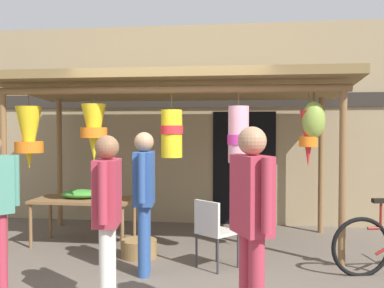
{
  "coord_description": "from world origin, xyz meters",
  "views": [
    {
      "loc": [
        1.05,
        -5.46,
        1.72
      ],
      "look_at": [
        0.17,
        1.1,
        1.48
      ],
      "focal_mm": 42.81,
      "sensor_mm": 36.0,
      "label": 1
    }
  ],
  "objects_px": {
    "display_table": "(84,203)",
    "customer_foreground": "(252,213)",
    "flower_heap_on_table": "(81,194)",
    "shopper_by_bananas": "(144,191)",
    "folding_chair": "(213,228)",
    "wicker_basket_by_table": "(139,248)",
    "vendor_in_orange": "(107,208)"
  },
  "relations": [
    {
      "from": "folding_chair",
      "to": "shopper_by_bananas",
      "type": "xyz_separation_m",
      "value": [
        -0.77,
        -0.32,
        0.48
      ]
    },
    {
      "from": "folding_chair",
      "to": "shopper_by_bananas",
      "type": "bearing_deg",
      "value": -157.49
    },
    {
      "from": "wicker_basket_by_table",
      "to": "display_table",
      "type": "bearing_deg",
      "value": 149.7
    },
    {
      "from": "flower_heap_on_table",
      "to": "vendor_in_orange",
      "type": "bearing_deg",
      "value": -63.49
    },
    {
      "from": "folding_chair",
      "to": "vendor_in_orange",
      "type": "xyz_separation_m",
      "value": [
        -0.86,
        -1.41,
        0.47
      ]
    },
    {
      "from": "wicker_basket_by_table",
      "to": "shopper_by_bananas",
      "type": "bearing_deg",
      "value": -70.65
    },
    {
      "from": "display_table",
      "to": "customer_foreground",
      "type": "relative_size",
      "value": 0.84
    },
    {
      "from": "folding_chair",
      "to": "shopper_by_bananas",
      "type": "relative_size",
      "value": 0.5
    },
    {
      "from": "folding_chair",
      "to": "wicker_basket_by_table",
      "type": "bearing_deg",
      "value": 159.97
    },
    {
      "from": "folding_chair",
      "to": "wicker_basket_by_table",
      "type": "height_order",
      "value": "folding_chair"
    },
    {
      "from": "customer_foreground",
      "to": "shopper_by_bananas",
      "type": "relative_size",
      "value": 1.04
    },
    {
      "from": "display_table",
      "to": "wicker_basket_by_table",
      "type": "xyz_separation_m",
      "value": [
        0.97,
        -0.57,
        -0.49
      ]
    },
    {
      "from": "wicker_basket_by_table",
      "to": "folding_chair",
      "type": "bearing_deg",
      "value": -20.03
    },
    {
      "from": "display_table",
      "to": "wicker_basket_by_table",
      "type": "distance_m",
      "value": 1.23
    },
    {
      "from": "customer_foreground",
      "to": "flower_heap_on_table",
      "type": "bearing_deg",
      "value": 132.74
    },
    {
      "from": "display_table",
      "to": "customer_foreground",
      "type": "height_order",
      "value": "customer_foreground"
    },
    {
      "from": "display_table",
      "to": "folding_chair",
      "type": "relative_size",
      "value": 1.73
    },
    {
      "from": "display_table",
      "to": "customer_foreground",
      "type": "distance_m",
      "value": 3.68
    },
    {
      "from": "customer_foreground",
      "to": "wicker_basket_by_table",
      "type": "bearing_deg",
      "value": 124.91
    },
    {
      "from": "flower_heap_on_table",
      "to": "shopper_by_bananas",
      "type": "relative_size",
      "value": 0.34
    },
    {
      "from": "shopper_by_bananas",
      "to": "flower_heap_on_table",
      "type": "bearing_deg",
      "value": 134.75
    },
    {
      "from": "display_table",
      "to": "shopper_by_bananas",
      "type": "xyz_separation_m",
      "value": [
        1.22,
        -1.26,
        0.37
      ]
    },
    {
      "from": "flower_heap_on_table",
      "to": "display_table",
      "type": "bearing_deg",
      "value": -20.24
    },
    {
      "from": "display_table",
      "to": "flower_heap_on_table",
      "type": "distance_m",
      "value": 0.14
    },
    {
      "from": "display_table",
      "to": "folding_chair",
      "type": "height_order",
      "value": "folding_chair"
    },
    {
      "from": "customer_foreground",
      "to": "display_table",
      "type": "bearing_deg",
      "value": 132.33
    },
    {
      "from": "folding_chair",
      "to": "wicker_basket_by_table",
      "type": "distance_m",
      "value": 1.15
    },
    {
      "from": "wicker_basket_by_table",
      "to": "shopper_by_bananas",
      "type": "distance_m",
      "value": 1.14
    },
    {
      "from": "flower_heap_on_table",
      "to": "shopper_by_bananas",
      "type": "height_order",
      "value": "shopper_by_bananas"
    },
    {
      "from": "flower_heap_on_table",
      "to": "customer_foreground",
      "type": "relative_size",
      "value": 0.33
    },
    {
      "from": "vendor_in_orange",
      "to": "shopper_by_bananas",
      "type": "bearing_deg",
      "value": 85.58
    },
    {
      "from": "folding_chair",
      "to": "customer_foreground",
      "type": "bearing_deg",
      "value": -75.01
    }
  ]
}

